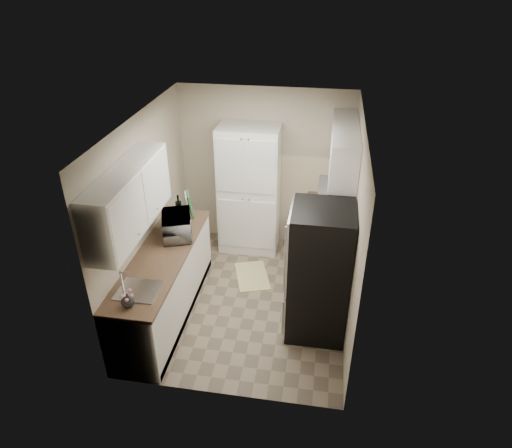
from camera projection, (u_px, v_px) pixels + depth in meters
name	position (u px, v px, depth m)	size (l,w,h in m)	color
ground	(247.00, 299.00, 6.27)	(3.20, 3.20, 0.00)	#7A6B56
room_shell	(245.00, 193.00, 5.44)	(2.64, 3.24, 2.52)	beige
pantry_cabinet	(249.00, 190.00, 6.91)	(0.90, 0.55, 2.00)	white
base_cabinet_left	(165.00, 285.00, 5.82)	(0.60, 2.30, 0.88)	white
countertop_left	(161.00, 256.00, 5.58)	(0.63, 2.33, 0.04)	brown
base_cabinet_right	(325.00, 233.00, 6.92)	(0.60, 0.80, 0.88)	white
countertop_right	(327.00, 206.00, 6.69)	(0.63, 0.83, 0.04)	brown
electric_range	(322.00, 261.00, 6.23)	(0.71, 0.78, 1.13)	#B7B7BC
refrigerator	(319.00, 273.00, 5.36)	(0.70, 0.72, 1.70)	#B7B7BC
microwave	(177.00, 226.00, 5.88)	(0.54, 0.36, 0.30)	#ACADB0
wine_bottle	(179.00, 208.00, 6.25)	(0.08, 0.08, 0.33)	black
flower_vase	(128.00, 300.00, 4.72)	(0.14, 0.14, 0.15)	silver
cutting_board	(190.00, 204.00, 6.35)	(0.02, 0.27, 0.34)	#307E3B
toaster_oven	(335.00, 196.00, 6.67)	(0.32, 0.41, 0.24)	#B9BABE
fruit_basket	(338.00, 184.00, 6.59)	(0.29, 0.29, 0.12)	orange
kitchen_mat	(252.00, 276.00, 6.71)	(0.44, 0.71, 0.01)	beige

